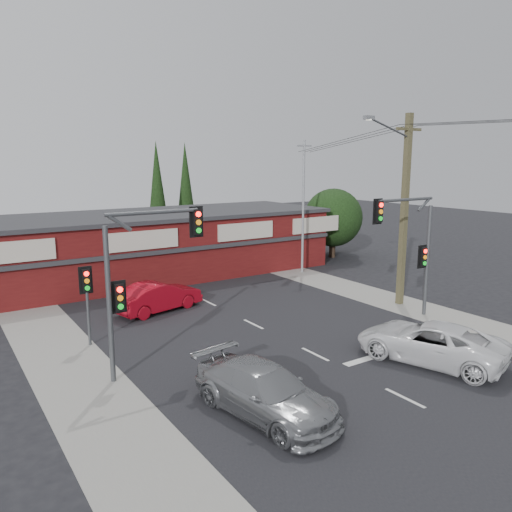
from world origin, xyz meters
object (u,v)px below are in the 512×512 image
white_suv (430,342)px  red_sedan (158,297)px  shop_building (137,245)px  silver_suv (265,391)px  utility_pole (403,204)px

white_suv → red_sedan: bearing=-80.9°
white_suv → shop_building: 20.44m
white_suv → silver_suv: 7.63m
white_suv → red_sedan: size_ratio=1.20×
silver_suv → utility_pole: 14.77m
silver_suv → shop_building: (3.40, 19.83, 1.38)m
shop_building → utility_pole: 17.15m
red_sedan → utility_pole: (11.24, -6.00, 4.63)m
red_sedan → white_suv: bearing=-166.6°
silver_suv → red_sedan: 11.93m
shop_building → white_suv: bearing=-78.0°
silver_suv → utility_pole: size_ratio=0.52×
shop_building → utility_pole: (9.36, -14.00, 3.26)m
shop_building → utility_pole: size_ratio=2.73×
white_suv → utility_pole: size_ratio=0.56×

